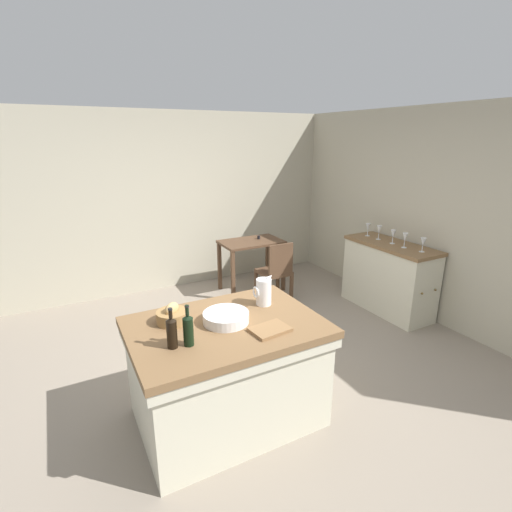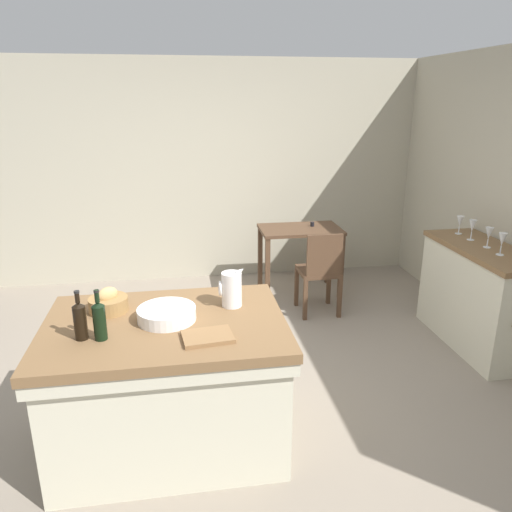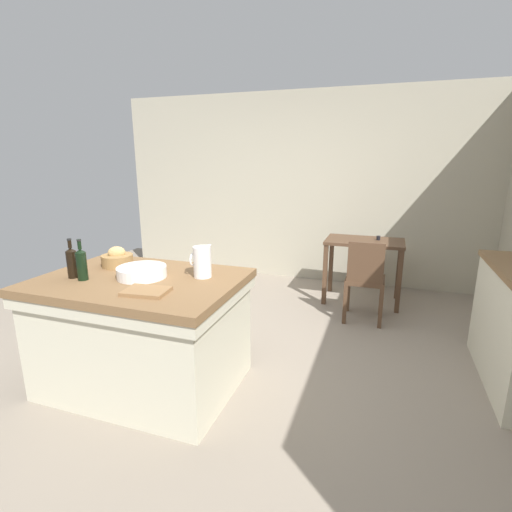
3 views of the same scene
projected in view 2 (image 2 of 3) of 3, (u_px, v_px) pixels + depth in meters
ground_plane at (234, 388)px, 3.79m from camera, size 6.76×6.76×0.00m
wall_back at (207, 172)px, 5.83m from camera, size 5.32×0.12×2.60m
island_table at (169, 379)px, 3.06m from camera, size 1.46×1.03×0.86m
side_cabinet at (479, 296)px, 4.34m from camera, size 0.52×1.26×0.92m
writing_desk at (300, 239)px, 5.47m from camera, size 0.90×0.56×0.82m
wooden_chair at (320, 270)px, 4.95m from camera, size 0.40×0.40×0.89m
pitcher at (231, 289)px, 3.13m from camera, size 0.17×0.13×0.27m
wash_bowl at (167, 314)px, 2.95m from camera, size 0.36×0.36×0.08m
bread_basket at (108, 303)px, 3.07m from camera, size 0.24×0.24×0.16m
cutting_board at (208, 337)px, 2.73m from camera, size 0.30×0.23×0.02m
wine_bottle_dark at (99, 320)px, 2.69m from camera, size 0.07×0.07×0.30m
wine_bottle_amber at (80, 320)px, 2.70m from camera, size 0.07×0.07×0.29m
wine_glass_left at (502, 240)px, 3.96m from camera, size 0.07×0.07×0.19m
wine_glass_middle at (489, 234)px, 4.16m from camera, size 0.07×0.07×0.18m
wine_glass_right at (472, 226)px, 4.38m from camera, size 0.07×0.07×0.19m
wine_glass_far_right at (460, 222)px, 4.58m from camera, size 0.07×0.07×0.17m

